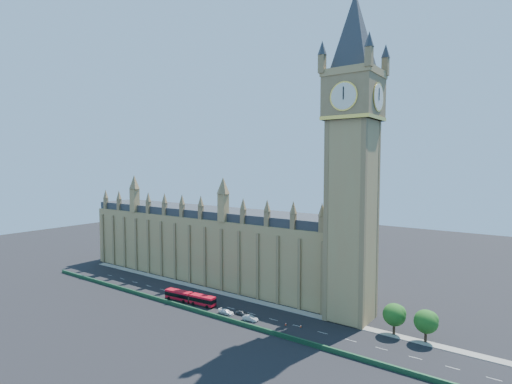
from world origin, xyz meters
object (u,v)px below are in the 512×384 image
Objects in this scene: car_silver at (250,318)px; car_white at (226,312)px; red_bus at (190,298)px; car_grey at (242,313)px.

car_white is at bearing 84.41° from car_silver.
car_white is (16.09, -0.66, -1.02)m from red_bus.
car_silver is at bearing -117.07° from car_grey.
car_silver is (25.11, -0.61, -0.97)m from red_bus.
car_white is at bearing 114.08° from car_grey.
red_bus is at bearing 91.38° from car_grey.
car_grey is at bearing 59.92° from car_silver.
car_white is (-4.28, -2.18, 0.06)m from car_grey.
car_white is (-9.02, -0.05, -0.05)m from car_silver.
red_bus is 16.14m from car_white.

